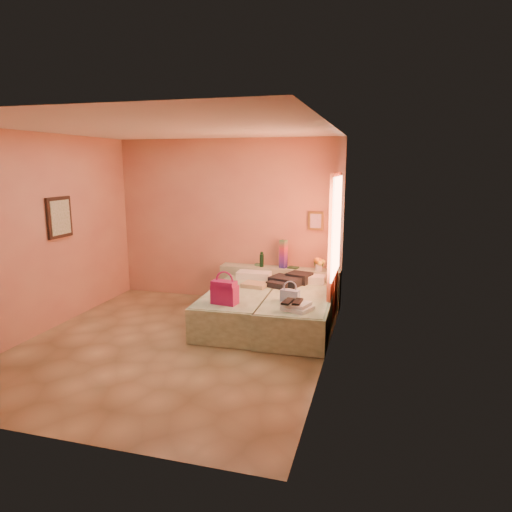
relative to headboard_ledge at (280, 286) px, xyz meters
The scene contains 16 objects.
ground 2.34m from the headboard_ledge, 114.90° to the right, with size 4.50×4.50×0.00m, color tan.
room_walls 2.25m from the headboard_ledge, 116.65° to the right, with size 4.02×4.51×2.81m.
headboard_ledge is the anchor object (origin of this frame).
bed_left 1.12m from the headboard_ledge, 109.65° to the right, with size 0.90×2.00×0.50m, color beige.
bed_right 1.18m from the headboard_ledge, 63.43° to the right, with size 0.90×2.00×0.50m, color beige.
water_bottle 0.55m from the headboard_ledge, behind, with size 0.07×0.07×0.25m, color #143720.
rainbow_box 0.57m from the headboard_ledge, ahead, with size 0.11×0.11×0.47m, color #AC1558.
small_dish 0.52m from the headboard_ledge, behind, with size 0.12×0.12×0.03m, color #539967.
green_book 0.41m from the headboard_ledge, ahead, with size 0.17×0.12×0.03m, color #274A2B.
flower_vase 0.81m from the headboard_ledge, ahead, with size 0.20×0.20×0.26m, color silver.
magenta_handbag 1.79m from the headboard_ledge, 102.62° to the right, with size 0.35×0.19×0.32m, color #AC1558.
khaki_garment 0.83m from the headboard_ledge, 106.16° to the right, with size 0.37×0.29×0.06m, color tan.
clothes_pile 0.63m from the headboard_ledge, 62.38° to the right, with size 0.53×0.53×0.16m, color black.
blue_handbag 1.48m from the headboard_ledge, 71.97° to the right, with size 0.26×0.11×0.17m, color #3E5995.
towel_stack 1.85m from the headboard_ledge, 70.29° to the right, with size 0.35×0.30×0.10m, color white.
sandal_pair 1.86m from the headboard_ledge, 72.35° to the right, with size 0.20×0.27×0.03m, color black.
Camera 1 is at (2.59, -5.25, 2.36)m, focal length 32.00 mm.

